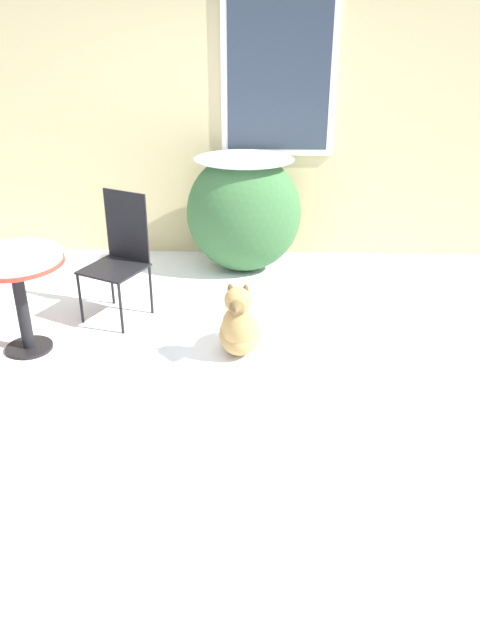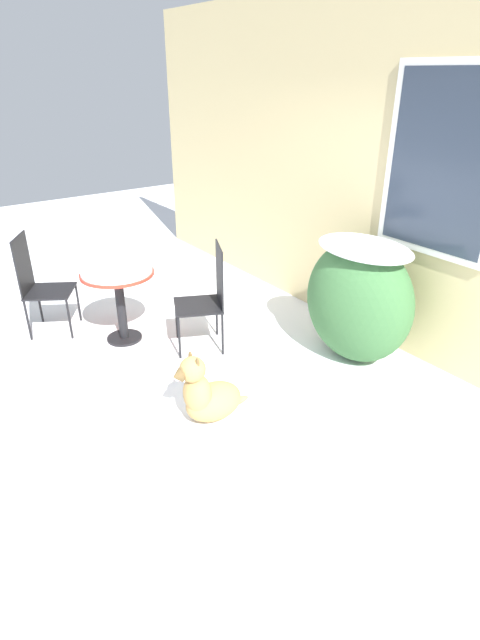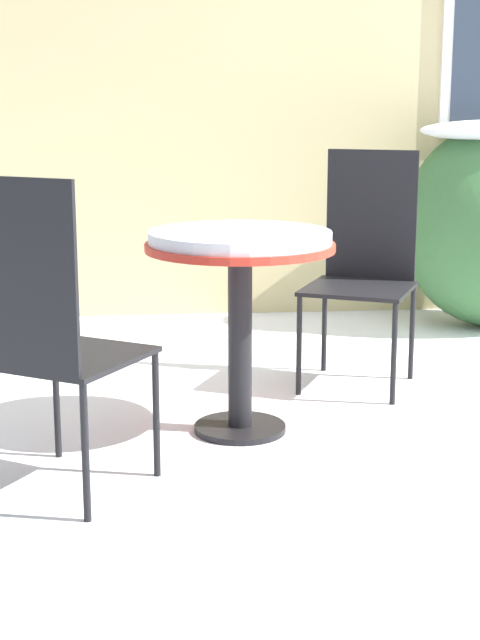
% 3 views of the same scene
% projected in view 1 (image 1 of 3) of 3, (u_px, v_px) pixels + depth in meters
% --- Properties ---
extents(ground_plane, '(16.00, 16.00, 0.00)m').
position_uv_depth(ground_plane, '(187.00, 352.00, 4.86)').
color(ground_plane, white).
extents(house_wall, '(8.00, 0.10, 3.28)m').
position_uv_depth(house_wall, '(209.00, 92.00, 6.06)').
color(house_wall, '#D1BC84').
rests_on(house_wall, ground_plane).
extents(shrub_left, '(1.11, 0.79, 1.17)m').
position_uv_depth(shrub_left, '(244.00, 210.00, 6.06)').
color(shrub_left, '#386638').
rests_on(shrub_left, ground_plane).
extents(patio_table, '(0.72, 0.72, 0.80)m').
position_uv_depth(patio_table, '(16.00, 272.00, 4.60)').
color(patio_table, black).
rests_on(patio_table, ground_plane).
extents(patio_chair_near_table, '(0.61, 0.61, 1.06)m').
position_uv_depth(patio_chair_near_table, '(120.00, 253.00, 5.20)').
color(patio_chair_near_table, black).
rests_on(patio_chair_near_table, ground_plane).
extents(dog, '(0.35, 0.68, 0.64)m').
position_uv_depth(dog, '(239.00, 327.00, 4.73)').
color(dog, tan).
rests_on(dog, ground_plane).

